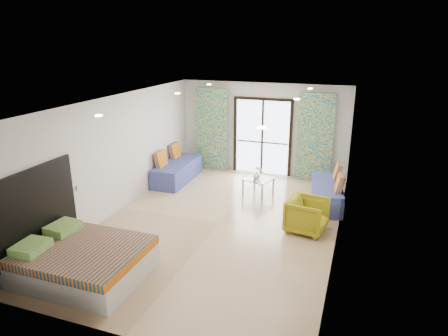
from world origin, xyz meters
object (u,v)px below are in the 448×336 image
(daybed_left, at_px, (177,170))
(armchair, at_px, (307,214))
(bed, at_px, (83,261))
(daybed_right, at_px, (327,193))
(coffee_table, at_px, (258,180))

(daybed_left, relative_size, armchair, 2.49)
(bed, height_order, daybed_right, daybed_right)
(bed, distance_m, daybed_left, 4.98)
(coffee_table, bearing_deg, daybed_right, -1.55)
(bed, xyz_separation_m, daybed_right, (3.59, 4.63, 0.00))
(coffee_table, xyz_separation_m, armchair, (1.50, -1.70, 0.01))
(daybed_right, bearing_deg, bed, -134.93)
(armchair, bearing_deg, daybed_left, 72.24)
(coffee_table, relative_size, armchair, 1.03)
(armchair, bearing_deg, bed, 140.12)
(bed, distance_m, daybed_right, 5.86)
(bed, height_order, daybed_left, daybed_left)
(daybed_left, bearing_deg, coffee_table, -7.44)
(bed, relative_size, daybed_right, 1.02)
(bed, height_order, coffee_table, coffee_table)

